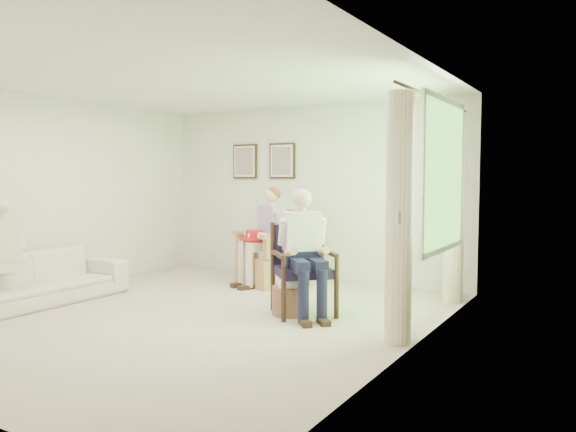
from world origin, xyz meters
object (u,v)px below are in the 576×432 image
Objects in this scene: wicker_armchair at (273,260)px; red_hat at (254,236)px; hatbox at (290,294)px; wood_armchair at (307,265)px; sofa at (38,278)px; person_wicker at (268,229)px; person_dark at (300,243)px.

wicker_armchair is 0.50m from red_hat.
hatbox is (1.13, -1.44, -0.10)m from wicker_armchair.
wood_armchair is 1.65× the size of hatbox.
hatbox is (2.90, 1.09, -0.07)m from sofa.
red_hat is 0.58× the size of hatbox.
wicker_armchair is 3.08m from sofa.
sofa is 3.01m from person_wicker.
person_wicker is at bearing 93.91° from wood_armchair.
wood_armchair is (1.25, -1.26, 0.20)m from wicker_armchair.
wicker_armchair is at bearing 87.02° from person_dark.
person_dark is at bearing 8.70° from hatbox.
sofa is 3.10m from hatbox.
wood_armchair is 0.47× the size of sofa.
person_dark is at bearing -21.36° from person_wicker.
person_dark reaches higher than hatbox.
sofa is (-1.76, -2.53, -0.03)m from wicker_armchair.
hatbox is (1.24, -1.11, -0.47)m from red_hat.
person_wicker reaches higher than sofa.
sofa reaches higher than hatbox.
wicker_armchair is at bearing 71.67° from red_hat.
wicker_armchair is 1.77× the size of hatbox.
sofa is at bearing -100.66° from wicker_armchair.
person_wicker reaches higher than wicker_armchair.
person_dark reaches higher than wicker_armchair.
red_hat is (-1.36, 0.93, 0.17)m from wood_armchair.
wicker_armchair is 1.78m from wood_armchair.
person_dark reaches higher than sofa.
hatbox is (1.13, -1.30, -0.56)m from person_wicker.
person_dark is 3.96× the size of red_hat.
wicker_armchair is 0.77× the size of person_dark.
wicker_armchair is 3.05× the size of red_hat.
hatbox is at bearing -24.58° from person_wicker.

